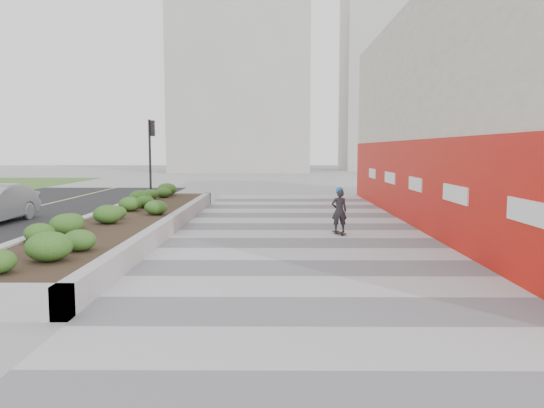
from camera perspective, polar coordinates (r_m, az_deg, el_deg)
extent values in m
plane|color=gray|center=(10.33, 4.84, -9.10)|extent=(160.00, 160.00, 0.00)
cube|color=#A8A8AD|center=(13.24, 3.84, -5.73)|extent=(8.00, 36.00, 0.01)
cube|color=#BAB09F|center=(20.53, 23.02, 9.15)|extent=(6.00, 24.00, 8.00)
cube|color=red|center=(19.58, 14.64, 2.28)|extent=(0.12, 24.00, 3.00)
cube|color=#9E9EA0|center=(26.33, -9.90, 0.59)|extent=(3.00, 0.30, 0.55)
cube|color=#9E9EA0|center=(18.15, -19.11, -2.01)|extent=(0.30, 18.00, 0.55)
cube|color=#9E9EA0|center=(17.44, -10.71, -2.10)|extent=(0.30, 18.00, 0.55)
cube|color=#2D2116|center=(17.75, -14.99, -2.14)|extent=(2.40, 17.40, 0.50)
cylinder|color=black|center=(28.21, -12.98, 4.59)|extent=(0.12, 0.12, 4.20)
cube|color=black|center=(28.19, -12.70, 7.95)|extent=(0.18, 0.28, 0.80)
cube|color=#ADAAA3|center=(65.49, -3.36, 12.31)|extent=(16.00, 12.00, 20.00)
cube|color=#ADAAA3|center=(72.31, 13.37, 13.15)|extent=(14.00, 10.00, 24.00)
cylinder|color=#595654|center=(13.28, 6.00, -5.72)|extent=(0.44, 0.44, 0.01)
cube|color=black|center=(16.82, 7.21, -3.06)|extent=(0.40, 0.75, 0.02)
imported|color=#27272C|center=(16.73, 7.24, -0.73)|extent=(0.53, 0.37, 1.36)
sphere|color=blue|center=(16.67, 7.27, 1.46)|extent=(0.23, 0.23, 0.23)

